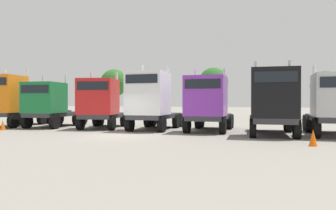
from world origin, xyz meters
The scene contains 13 objects.
ground centered at (0.00, 0.00, 0.00)m, with size 200.00×200.00×0.00m, color gray.
semi_truck_orange centered at (-11.22, 2.94, 2.04)m, with size 3.70×6.56×4.51m.
semi_truck_green centered at (-7.82, 3.37, 1.76)m, with size 3.41×6.03×3.93m.
semi_truck_red centered at (-3.60, 3.74, 1.84)m, with size 3.85×6.14×4.10m.
semi_truck_white centered at (0.28, 3.75, 2.03)m, with size 2.91×5.99×4.47m.
semi_truck_purple centered at (4.10, 3.98, 1.83)m, with size 2.90×6.05×4.10m.
semi_truck_black centered at (8.11, 2.83, 1.94)m, with size 3.14×6.34×4.31m.
semi_truck_silver centered at (11.32, 3.63, 1.83)m, with size 2.89×5.90×4.03m.
traffic_cone_near centered at (9.91, -0.85, 0.36)m, with size 0.36×0.36×0.72m, color #F2590C.
traffic_cone_mid centered at (-9.19, 0.43, 0.35)m, with size 0.36×0.36×0.70m, color #F2590C.
oak_far_left centered at (-12.81, 21.76, 4.43)m, with size 3.64×3.64×6.27m.
oak_far_centre centered at (0.13, 23.97, 4.37)m, with size 3.70×3.70×6.24m.
oak_far_right centered at (12.72, 22.61, 3.67)m, with size 3.17×3.17×5.28m.
Camera 1 is at (8.86, -16.14, 1.93)m, focal length 34.57 mm.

